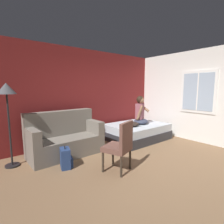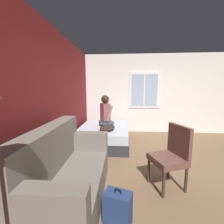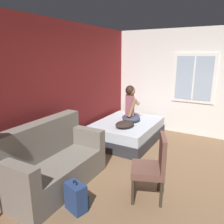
{
  "view_description": "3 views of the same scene",
  "coord_description": "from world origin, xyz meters",
  "px_view_note": "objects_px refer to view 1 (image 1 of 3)",
  "views": [
    {
      "loc": [
        -2.7,
        -2.05,
        1.6
      ],
      "look_at": [
        0.28,
        1.69,
        0.94
      ],
      "focal_mm": 28.0,
      "sensor_mm": 36.0,
      "label": 1
    },
    {
      "loc": [
        -2.84,
        1.11,
        1.53
      ],
      "look_at": [
        0.45,
        1.36,
        1.02
      ],
      "focal_mm": 24.0,
      "sensor_mm": 36.0,
      "label": 2
    },
    {
      "loc": [
        -3.33,
        -0.53,
        2.07
      ],
      "look_at": [
        0.52,
        1.66,
        0.89
      ],
      "focal_mm": 35.0,
      "sensor_mm": 36.0,
      "label": 3
    }
  ],
  "objects_px": {
    "bed": "(137,132)",
    "backpack": "(66,158)",
    "throw_pillow": "(131,124)",
    "person_seated": "(140,113)",
    "side_chair": "(120,145)",
    "couch": "(65,138)",
    "floor_lamp": "(7,97)",
    "cell_phone": "(139,126)"
  },
  "relations": [
    {
      "from": "backpack",
      "to": "cell_phone",
      "type": "height_order",
      "value": "cell_phone"
    },
    {
      "from": "backpack",
      "to": "side_chair",
      "type": "bearing_deg",
      "value": -46.46
    },
    {
      "from": "bed",
      "to": "backpack",
      "type": "xyz_separation_m",
      "value": [
        -2.59,
        -0.5,
        -0.04
      ]
    },
    {
      "from": "couch",
      "to": "backpack",
      "type": "bearing_deg",
      "value": -112.53
    },
    {
      "from": "throw_pillow",
      "to": "cell_phone",
      "type": "bearing_deg",
      "value": -38.44
    },
    {
      "from": "person_seated",
      "to": "bed",
      "type": "bearing_deg",
      "value": 156.7
    },
    {
      "from": "side_chair",
      "to": "throw_pillow",
      "type": "relative_size",
      "value": 2.04
    },
    {
      "from": "person_seated",
      "to": "cell_phone",
      "type": "bearing_deg",
      "value": -143.64
    },
    {
      "from": "bed",
      "to": "floor_lamp",
      "type": "relative_size",
      "value": 1.06
    },
    {
      "from": "couch",
      "to": "throw_pillow",
      "type": "bearing_deg",
      "value": -10.36
    },
    {
      "from": "backpack",
      "to": "throw_pillow",
      "type": "bearing_deg",
      "value": 9.3
    },
    {
      "from": "backpack",
      "to": "throw_pillow",
      "type": "relative_size",
      "value": 0.95
    },
    {
      "from": "throw_pillow",
      "to": "floor_lamp",
      "type": "relative_size",
      "value": 0.28
    },
    {
      "from": "throw_pillow",
      "to": "cell_phone",
      "type": "xyz_separation_m",
      "value": [
        0.18,
        -0.14,
        -0.07
      ]
    },
    {
      "from": "person_seated",
      "to": "backpack",
      "type": "xyz_separation_m",
      "value": [
        -2.69,
        -0.45,
        -0.64
      ]
    },
    {
      "from": "bed",
      "to": "throw_pillow",
      "type": "relative_size",
      "value": 3.75
    },
    {
      "from": "couch",
      "to": "person_seated",
      "type": "relative_size",
      "value": 1.96
    },
    {
      "from": "person_seated",
      "to": "throw_pillow",
      "type": "distance_m",
      "value": 0.58
    },
    {
      "from": "couch",
      "to": "side_chair",
      "type": "distance_m",
      "value": 1.58
    },
    {
      "from": "bed",
      "to": "side_chair",
      "type": "xyz_separation_m",
      "value": [
        -1.83,
        -1.29,
        0.3
      ]
    },
    {
      "from": "side_chair",
      "to": "cell_phone",
      "type": "distance_m",
      "value": 1.9
    },
    {
      "from": "couch",
      "to": "side_chair",
      "type": "height_order",
      "value": "couch"
    },
    {
      "from": "couch",
      "to": "floor_lamp",
      "type": "height_order",
      "value": "floor_lamp"
    },
    {
      "from": "bed",
      "to": "throw_pillow",
      "type": "xyz_separation_m",
      "value": [
        -0.4,
        -0.14,
        0.31
      ]
    },
    {
      "from": "couch",
      "to": "cell_phone",
      "type": "xyz_separation_m",
      "value": [
        2.08,
        -0.49,
        0.09
      ]
    },
    {
      "from": "bed",
      "to": "person_seated",
      "type": "xyz_separation_m",
      "value": [
        0.1,
        -0.04,
        0.6
      ]
    },
    {
      "from": "couch",
      "to": "backpack",
      "type": "xyz_separation_m",
      "value": [
        -0.29,
        -0.71,
        -0.2
      ]
    },
    {
      "from": "cell_phone",
      "to": "floor_lamp",
      "type": "relative_size",
      "value": 0.08
    },
    {
      "from": "cell_phone",
      "to": "backpack",
      "type": "bearing_deg",
      "value": 172.64
    },
    {
      "from": "throw_pillow",
      "to": "couch",
      "type": "bearing_deg",
      "value": 169.64
    },
    {
      "from": "bed",
      "to": "couch",
      "type": "relative_size",
      "value": 1.05
    },
    {
      "from": "bed",
      "to": "person_seated",
      "type": "bearing_deg",
      "value": -23.3
    },
    {
      "from": "throw_pillow",
      "to": "person_seated",
      "type": "bearing_deg",
      "value": 10.86
    },
    {
      "from": "side_chair",
      "to": "throw_pillow",
      "type": "distance_m",
      "value": 1.84
    },
    {
      "from": "floor_lamp",
      "to": "couch",
      "type": "bearing_deg",
      "value": -2.38
    },
    {
      "from": "backpack",
      "to": "floor_lamp",
      "type": "xyz_separation_m",
      "value": [
        -0.84,
        0.75,
        1.24
      ]
    },
    {
      "from": "person_seated",
      "to": "side_chair",
      "type": "bearing_deg",
      "value": -147.11
    },
    {
      "from": "throw_pillow",
      "to": "floor_lamp",
      "type": "distance_m",
      "value": 3.18
    },
    {
      "from": "couch",
      "to": "floor_lamp",
      "type": "bearing_deg",
      "value": 177.62
    },
    {
      "from": "floor_lamp",
      "to": "backpack",
      "type": "bearing_deg",
      "value": -41.94
    },
    {
      "from": "floor_lamp",
      "to": "person_seated",
      "type": "bearing_deg",
      "value": -4.83
    },
    {
      "from": "throw_pillow",
      "to": "floor_lamp",
      "type": "xyz_separation_m",
      "value": [
        -3.03,
        0.39,
        0.88
      ]
    }
  ]
}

